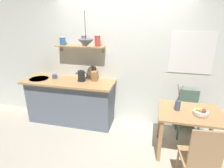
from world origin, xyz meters
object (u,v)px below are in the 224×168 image
fruit_bowl (201,112)px  twig_vase (178,105)px  dining_table (190,119)px  coffee_mug_by_sink (55,76)px  dining_chair_near (201,157)px  dining_chair_far (188,111)px  electric_kettle (81,76)px  pendant_lamp (86,43)px  knife_block (95,75)px

fruit_bowl → twig_vase: bearing=165.0°
dining_table → coffee_mug_by_sink: 2.65m
dining_chair_near → dining_chair_far: dining_chair_near is taller
electric_kettle → pendant_lamp: bearing=-43.2°
dining_chair_near → dining_chair_far: bearing=88.6°
dining_table → electric_kettle: bearing=166.1°
coffee_mug_by_sink → dining_chair_far: bearing=1.0°
fruit_bowl → knife_block: size_ratio=0.69×
dining_chair_far → knife_block: bearing=-179.4°
dining_table → electric_kettle: electric_kettle is taller
dining_chair_far → knife_block: 1.88m
electric_kettle → pendant_lamp: pendant_lamp is taller
dining_chair_far → twig_vase: bearing=-117.2°
dining_table → twig_vase: size_ratio=2.24×
pendant_lamp → dining_table: bearing=-9.6°
dining_table → coffee_mug_by_sink: size_ratio=7.50×
electric_kettle → dining_table: bearing=-13.9°
dining_table → dining_chair_far: 0.57m
pendant_lamp → dining_chair_near: bearing=-29.7°
fruit_bowl → pendant_lamp: (-1.91, 0.37, 0.90)m
dining_chair_near → fruit_bowl: 0.73m
twig_vase → knife_block: 1.62m
fruit_bowl → twig_vase: 0.34m
dining_chair_far → electric_kettle: size_ratio=3.49×
knife_block → twig_vase: bearing=-18.4°
dining_table → dining_chair_near: size_ratio=0.99×
twig_vase → electric_kettle: twig_vase is taller
dining_chair_near → electric_kettle: electric_kettle is taller
dining_chair_far → dining_chair_near: bearing=-91.4°
twig_vase → electric_kettle: 1.85m
dining_chair_far → twig_vase: (-0.27, -0.53, 0.36)m
dining_table → dining_chair_far: dining_chair_far is taller
dining_table → coffee_mug_by_sink: coffee_mug_by_sink is taller
dining_table → coffee_mug_by_sink: (-2.58, 0.50, 0.34)m
twig_vase → coffee_mug_by_sink: 2.43m
dining_chair_far → fruit_bowl: size_ratio=4.02×
dining_chair_near → twig_vase: twig_vase is taller
knife_block → coffee_mug_by_sink: 0.85m
twig_vase → knife_block: (-1.53, 0.51, 0.21)m
dining_table → knife_block: size_ratio=3.16×
dining_chair_far → pendant_lamp: size_ratio=1.44×
fruit_bowl → coffee_mug_by_sink: bearing=168.1°
dining_chair_near → knife_block: knife_block is taller
electric_kettle → twig_vase: bearing=-14.7°
dining_chair_near → coffee_mug_by_sink: (-2.61, 1.24, 0.43)m
electric_kettle → knife_block: 0.26m
dining_chair_far → coffee_mug_by_sink: coffee_mug_by_sink is taller
dining_chair_far → fruit_bowl: (0.06, -0.61, 0.32)m
dining_chair_near → fruit_bowl: bearing=82.5°
knife_block → dining_table: bearing=-17.0°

